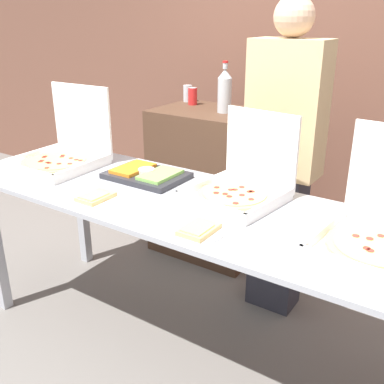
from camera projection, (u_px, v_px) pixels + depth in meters
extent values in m
plane|color=slate|center=(192.00, 346.00, 2.46)|extent=(16.00, 16.00, 0.00)
cube|color=brown|center=(322.00, 57.00, 3.25)|extent=(10.00, 0.06, 2.80)
cube|color=#A8AAB2|center=(192.00, 204.00, 2.14)|extent=(2.43, 0.78, 0.02)
cube|color=#A8AAB2|center=(82.00, 208.00, 3.17)|extent=(0.06, 0.06, 0.83)
cube|color=white|center=(234.00, 199.00, 2.14)|extent=(0.45, 0.45, 0.02)
cube|color=white|center=(209.00, 206.00, 2.00)|extent=(0.40, 0.07, 0.04)
cube|color=white|center=(203.00, 184.00, 2.25)|extent=(0.07, 0.40, 0.04)
cube|color=white|center=(270.00, 204.00, 2.01)|extent=(0.07, 0.40, 0.04)
cube|color=white|center=(261.00, 149.00, 2.22)|extent=(0.40, 0.07, 0.38)
cylinder|color=#DBB26B|center=(234.00, 196.00, 2.14)|extent=(0.36, 0.36, 0.02)
cylinder|color=#EFCC70|center=(235.00, 193.00, 2.13)|extent=(0.31, 0.31, 0.00)
cylinder|color=#B22D23|center=(242.00, 195.00, 2.11)|extent=(0.03, 0.03, 0.00)
cylinder|color=#B22D23|center=(249.00, 192.00, 2.15)|extent=(0.03, 0.03, 0.00)
cylinder|color=#B22D23|center=(252.00, 191.00, 2.15)|extent=(0.03, 0.03, 0.00)
cylinder|color=#B22D23|center=(242.00, 187.00, 2.20)|extent=(0.03, 0.03, 0.00)
cylinder|color=#B22D23|center=(235.00, 190.00, 2.17)|extent=(0.03, 0.03, 0.00)
cylinder|color=#B22D23|center=(231.00, 190.00, 2.17)|extent=(0.03, 0.03, 0.00)
cylinder|color=#B22D23|center=(217.00, 187.00, 2.20)|extent=(0.03, 0.03, 0.00)
cylinder|color=#B22D23|center=(216.00, 193.00, 2.13)|extent=(0.03, 0.03, 0.00)
cylinder|color=#B22D23|center=(225.00, 194.00, 2.12)|extent=(0.03, 0.03, 0.00)
cylinder|color=#B22D23|center=(229.00, 196.00, 2.09)|extent=(0.03, 0.03, 0.00)
cylinder|color=#B22D23|center=(236.00, 203.00, 2.01)|extent=(0.03, 0.03, 0.00)
cylinder|color=#B22D23|center=(251.00, 199.00, 2.06)|extent=(0.03, 0.03, 0.00)
cube|color=white|center=(56.00, 166.00, 2.62)|extent=(0.46, 0.46, 0.02)
cube|color=white|center=(25.00, 171.00, 2.44)|extent=(0.45, 0.03, 0.04)
cube|color=white|center=(31.00, 155.00, 2.72)|extent=(0.03, 0.45, 0.04)
cube|color=white|center=(83.00, 167.00, 2.50)|extent=(0.03, 0.45, 0.04)
cube|color=white|center=(82.00, 120.00, 2.72)|extent=(0.45, 0.03, 0.43)
cylinder|color=#DBB26B|center=(56.00, 163.00, 2.61)|extent=(0.40, 0.40, 0.02)
cylinder|color=#EFCC70|center=(56.00, 161.00, 2.61)|extent=(0.34, 0.34, 0.00)
cylinder|color=#B22D23|center=(70.00, 164.00, 2.55)|extent=(0.03, 0.03, 0.00)
cylinder|color=#B22D23|center=(81.00, 160.00, 2.61)|extent=(0.03, 0.03, 0.00)
cylinder|color=#B22D23|center=(76.00, 160.00, 2.62)|extent=(0.03, 0.03, 0.00)
cylinder|color=#B22D23|center=(71.00, 158.00, 2.65)|extent=(0.03, 0.03, 0.00)
cylinder|color=#B22D23|center=(62.00, 157.00, 2.67)|extent=(0.03, 0.03, 0.00)
cylinder|color=#B22D23|center=(63.00, 155.00, 2.70)|extent=(0.03, 0.03, 0.00)
cylinder|color=#B22D23|center=(45.00, 156.00, 2.68)|extent=(0.03, 0.03, 0.00)
cylinder|color=#B22D23|center=(44.00, 157.00, 2.66)|extent=(0.03, 0.03, 0.00)
cylinder|color=#B22D23|center=(42.00, 161.00, 2.60)|extent=(0.03, 0.03, 0.00)
cylinder|color=#B22D23|center=(40.00, 162.00, 2.58)|extent=(0.03, 0.03, 0.00)
cylinder|color=#B22D23|center=(48.00, 162.00, 2.57)|extent=(0.03, 0.03, 0.00)
cylinder|color=#B22D23|center=(49.00, 163.00, 2.56)|extent=(0.03, 0.03, 0.00)
cylinder|color=#B22D23|center=(47.00, 168.00, 2.48)|extent=(0.03, 0.03, 0.00)
cylinder|color=#B22D23|center=(59.00, 164.00, 2.55)|extent=(0.03, 0.03, 0.00)
cube|color=white|center=(379.00, 252.00, 1.67)|extent=(0.48, 0.48, 0.02)
cube|color=white|center=(360.00, 269.00, 1.50)|extent=(0.44, 0.05, 0.04)
cube|color=white|center=(325.00, 229.00, 1.78)|extent=(0.05, 0.44, 0.04)
cylinder|color=#DBB26B|center=(380.00, 248.00, 1.66)|extent=(0.39, 0.39, 0.02)
cylinder|color=#EFCC70|center=(380.00, 245.00, 1.65)|extent=(0.34, 0.34, 0.00)
cylinder|color=#B22D23|center=(381.00, 236.00, 1.72)|extent=(0.03, 0.03, 0.00)
cylinder|color=#B22D23|center=(370.00, 239.00, 1.70)|extent=(0.03, 0.03, 0.00)
cylinder|color=#B22D23|center=(356.00, 236.00, 1.72)|extent=(0.03, 0.03, 0.00)
cylinder|color=#B22D23|center=(367.00, 248.00, 1.63)|extent=(0.03, 0.03, 0.00)
cylinder|color=#B22D23|center=(370.00, 250.00, 1.61)|extent=(0.03, 0.03, 0.00)
cylinder|color=white|center=(96.00, 199.00, 2.16)|extent=(0.22, 0.22, 0.01)
cube|color=#DBB26B|center=(96.00, 197.00, 2.15)|extent=(0.12, 0.17, 0.02)
cube|color=#EFCC70|center=(94.00, 195.00, 2.14)|extent=(0.09, 0.12, 0.01)
cylinder|color=white|center=(199.00, 232.00, 1.83)|extent=(0.21, 0.21, 0.01)
cube|color=#DBB26B|center=(199.00, 229.00, 1.83)|extent=(0.12, 0.17, 0.02)
cube|color=#EFCC70|center=(197.00, 228.00, 1.81)|extent=(0.09, 0.12, 0.01)
cube|color=#28282D|center=(147.00, 176.00, 2.44)|extent=(0.42, 0.30, 0.03)
cube|color=orange|center=(133.00, 168.00, 2.48)|extent=(0.15, 0.24, 0.02)
cube|color=#8CC65B|center=(160.00, 175.00, 2.39)|extent=(0.15, 0.24, 0.02)
cylinder|color=white|center=(146.00, 171.00, 2.43)|extent=(0.09, 0.09, 0.02)
cube|color=#4C3323|center=(210.00, 183.00, 3.30)|extent=(0.77, 0.56, 1.07)
cylinder|color=#B7BCC1|center=(225.00, 95.00, 3.00)|extent=(0.09, 0.09, 0.23)
cone|color=#B7BCC1|center=(225.00, 74.00, 2.95)|extent=(0.09, 0.09, 0.06)
cylinder|color=#B7BCC1|center=(225.00, 66.00, 2.93)|extent=(0.03, 0.03, 0.04)
cylinder|color=red|center=(225.00, 62.00, 2.92)|extent=(0.04, 0.04, 0.01)
cylinder|color=silver|center=(188.00, 93.00, 3.39)|extent=(0.07, 0.07, 0.12)
cylinder|color=silver|center=(188.00, 85.00, 3.37)|extent=(0.06, 0.06, 0.00)
cylinder|color=red|center=(193.00, 96.00, 3.28)|extent=(0.07, 0.07, 0.12)
cylinder|color=silver|center=(193.00, 88.00, 3.25)|extent=(0.06, 0.06, 0.00)
cube|color=#2D2D38|center=(277.00, 241.00, 2.68)|extent=(0.28, 0.20, 0.86)
cube|color=#D1B27F|center=(287.00, 110.00, 2.39)|extent=(0.40, 0.22, 0.72)
sphere|color=#D8AD8C|center=(294.00, 16.00, 2.22)|extent=(0.21, 0.21, 0.21)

